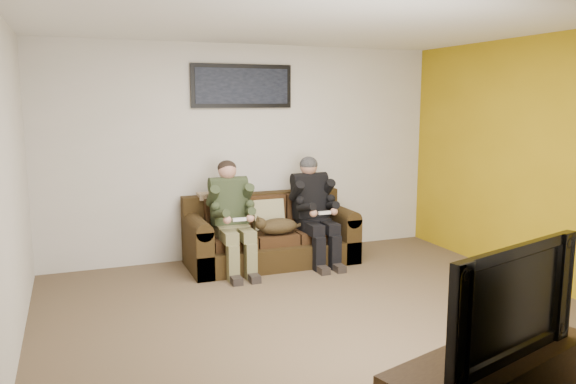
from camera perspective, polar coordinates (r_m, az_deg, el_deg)
name	(u,v)px	position (r m, az deg, el deg)	size (l,w,h in m)	color
floor	(323,316)	(5.21, 3.59, -12.48)	(5.00, 5.00, 0.00)	brown
ceiling	(326,19)	(4.88, 3.91, 17.15)	(5.00, 5.00, 0.00)	silver
wall_back	(248,152)	(6.97, -4.09, 4.08)	(5.00, 5.00, 0.00)	beige
wall_front	(515,228)	(3.02, 22.05, -3.45)	(5.00, 5.00, 0.00)	beige
wall_left	(4,190)	(4.45, -26.86, 0.14)	(4.50, 4.50, 0.00)	beige
wall_right	(546,162)	(6.35, 24.70, 2.74)	(4.50, 4.50, 0.00)	beige
accent_wall_right	(545,163)	(6.34, 24.64, 2.74)	(4.50, 4.50, 0.00)	#AF8D11
sofa	(269,237)	(6.77, -1.91, -4.59)	(1.98, 0.86, 0.81)	#2F210E
throw_pillow	(268,214)	(6.75, -2.02, -2.29)	(0.38, 0.11, 0.36)	tan
throw_blanket	(215,196)	(6.74, -7.44, -0.36)	(0.41, 0.20, 0.07)	#C5B291
person_left	(232,211)	(6.39, -5.74, -1.92)	(0.51, 0.87, 1.25)	olive
person_right	(314,205)	(6.72, 2.63, -1.29)	(0.51, 0.86, 1.26)	black
cat	(276,226)	(6.49, -1.20, -3.47)	(0.66, 0.26, 0.24)	#49371C
framed_poster	(242,86)	(6.89, -4.69, 10.67)	(1.25, 0.05, 0.52)	black
television	(497,298)	(3.49, 20.43, -10.08)	(1.17, 0.15, 0.67)	black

